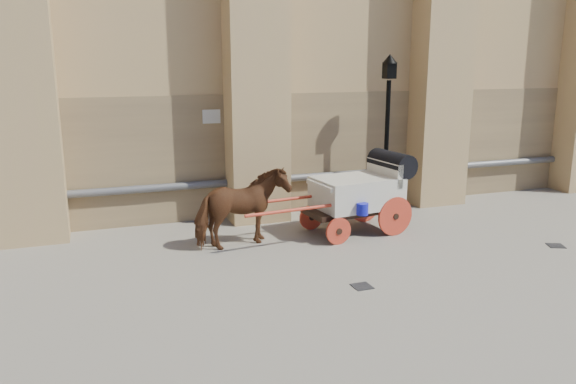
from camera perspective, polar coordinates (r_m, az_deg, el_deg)
name	(u,v)px	position (r m, az deg, el deg)	size (l,w,h in m)	color
ground	(362,263)	(10.91, 7.49, -7.17)	(90.00, 90.00, 0.00)	gray
horse	(242,209)	(11.56, -4.71, -1.70)	(0.88, 1.93, 1.63)	brown
carriage	(362,190)	(12.66, 7.53, 0.20)	(4.14, 1.58, 1.77)	black
street_lamp	(387,130)	(14.15, 10.02, 6.21)	(0.37, 0.37, 3.93)	black
drain_grate_near	(362,286)	(9.83, 7.53, -9.48)	(0.32, 0.32, 0.01)	black
drain_grate_far	(556,246)	(13.05, 25.55, -4.94)	(0.32, 0.32, 0.01)	black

